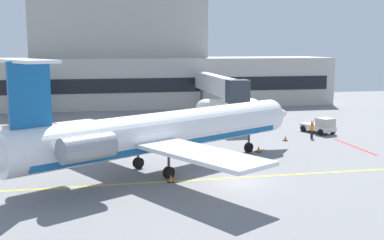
% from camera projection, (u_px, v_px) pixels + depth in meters
% --- Properties ---
extents(ground, '(120.00, 120.00, 0.11)m').
position_uv_depth(ground, '(240.00, 182.00, 34.74)').
color(ground, slate).
extents(terminal_building, '(69.77, 12.02, 19.19)m').
position_uv_depth(terminal_building, '(118.00, 64.00, 77.17)').
color(terminal_building, '#B7B2A8').
rests_on(terminal_building, ground).
extents(jet_bridge_west, '(2.40, 21.07, 5.88)m').
position_uv_depth(jet_bridge_west, '(218.00, 86.00, 62.99)').
color(jet_bridge_west, silver).
rests_on(jet_bridge_west, ground).
extents(jet_bridge_east, '(2.40, 22.16, 6.17)m').
position_uv_depth(jet_bridge_east, '(33.00, 87.00, 57.81)').
color(jet_bridge_east, silver).
rests_on(jet_bridge_east, ground).
extents(regional_jet, '(28.70, 21.38, 8.91)m').
position_uv_depth(regional_jet, '(160.00, 132.00, 36.98)').
color(regional_jet, white).
rests_on(regional_jet, ground).
extents(baggage_tug, '(3.00, 4.33, 1.81)m').
position_uv_depth(baggage_tug, '(320.00, 126.00, 53.59)').
color(baggage_tug, silver).
rests_on(baggage_tug, ground).
extents(pushback_tractor, '(3.36, 3.92, 1.93)m').
position_uv_depth(pushback_tractor, '(18.00, 135.00, 47.81)').
color(pushback_tractor, silver).
rests_on(pushback_tractor, ground).
extents(fuel_tank, '(8.67, 3.03, 2.86)m').
position_uv_depth(fuel_tank, '(229.00, 108.00, 62.71)').
color(fuel_tank, white).
rests_on(fuel_tank, ground).
extents(marshaller, '(0.72, 0.57, 1.93)m').
position_uv_depth(marshaller, '(312.00, 129.00, 50.70)').
color(marshaller, '#191E33').
rests_on(marshaller, ground).
extents(safety_cone_alpha, '(0.47, 0.47, 0.55)m').
position_uv_depth(safety_cone_alpha, '(67.00, 147.00, 45.31)').
color(safety_cone_alpha, orange).
rests_on(safety_cone_alpha, ground).
extents(safety_cone_bravo, '(0.47, 0.47, 0.55)m').
position_uv_depth(safety_cone_bravo, '(259.00, 149.00, 44.36)').
color(safety_cone_bravo, orange).
rests_on(safety_cone_bravo, ground).
extents(safety_cone_charlie, '(0.47, 0.47, 0.55)m').
position_uv_depth(safety_cone_charlie, '(285.00, 138.00, 49.49)').
color(safety_cone_charlie, orange).
rests_on(safety_cone_charlie, ground).
extents(safety_cone_delta, '(0.47, 0.47, 0.55)m').
position_uv_depth(safety_cone_delta, '(171.00, 179.00, 34.58)').
color(safety_cone_delta, orange).
rests_on(safety_cone_delta, ground).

